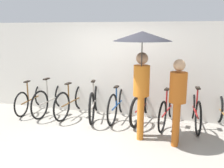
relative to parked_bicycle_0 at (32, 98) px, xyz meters
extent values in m
plane|color=gray|center=(2.43, -1.56, -0.35)|extent=(30.00, 30.00, 0.00)
cube|color=silver|center=(2.43, 0.39, 0.84)|extent=(12.85, 0.12, 2.37)
torus|color=black|center=(-0.03, 0.49, -0.03)|extent=(0.08, 0.65, 0.65)
torus|color=black|center=(0.03, -0.51, -0.03)|extent=(0.08, 0.65, 0.65)
cylinder|color=brown|center=(0.00, -0.01, -0.03)|extent=(0.09, 0.99, 0.04)
cylinder|color=brown|center=(0.01, -0.18, 0.23)|extent=(0.04, 0.04, 0.51)
cube|color=black|center=(0.01, -0.18, 0.50)|extent=(0.10, 0.20, 0.03)
cylinder|color=brown|center=(-0.03, 0.49, 0.31)|extent=(0.04, 0.04, 0.68)
cylinder|color=brown|center=(-0.03, 0.49, 0.65)|extent=(0.44, 0.05, 0.03)
torus|color=black|center=(0.63, 0.53, 0.01)|extent=(0.08, 0.73, 0.73)
torus|color=black|center=(0.58, -0.54, 0.01)|extent=(0.08, 0.73, 0.73)
cylinder|color=#A59E93|center=(0.61, -0.01, 0.01)|extent=(0.09, 1.07, 0.04)
cylinder|color=#A59E93|center=(0.60, -0.19, 0.30)|extent=(0.04, 0.04, 0.58)
cube|color=black|center=(0.60, -0.19, 0.61)|extent=(0.10, 0.20, 0.03)
cylinder|color=#A59E93|center=(0.63, 0.53, 0.37)|extent=(0.04, 0.04, 0.72)
cylinder|color=#A59E93|center=(0.63, 0.53, 0.73)|extent=(0.44, 0.05, 0.03)
torus|color=black|center=(1.26, 0.50, 0.01)|extent=(0.11, 0.73, 0.73)
torus|color=black|center=(1.17, -0.52, 0.01)|extent=(0.11, 0.73, 0.73)
cylinder|color=brown|center=(1.21, -0.01, 0.01)|extent=(0.12, 1.02, 0.04)
cylinder|color=brown|center=(1.20, -0.19, 0.26)|extent=(0.04, 0.04, 0.49)
cube|color=black|center=(1.20, -0.19, 0.52)|extent=(0.11, 0.21, 0.03)
cylinder|color=brown|center=(1.26, 0.50, 0.34)|extent=(0.04, 0.04, 0.65)
cylinder|color=brown|center=(1.26, 0.50, 0.66)|extent=(0.44, 0.07, 0.03)
torus|color=black|center=(1.70, 0.50, 0.04)|extent=(0.23, 0.76, 0.77)
torus|color=black|center=(1.94, -0.52, 0.04)|extent=(0.23, 0.76, 0.77)
cylinder|color=#A59E93|center=(1.82, -0.01, 0.04)|extent=(0.27, 1.03, 0.04)
cylinder|color=#A59E93|center=(1.86, -0.19, 0.32)|extent=(0.04, 0.04, 0.57)
cube|color=black|center=(1.86, -0.19, 0.62)|extent=(0.13, 0.22, 0.03)
cylinder|color=#A59E93|center=(1.70, 0.50, 0.39)|extent=(0.04, 0.04, 0.70)
cylinder|color=#A59E93|center=(1.70, 0.50, 0.73)|extent=(0.44, 0.13, 0.03)
torus|color=black|center=(2.44, 0.53, 0.03)|extent=(0.06, 0.75, 0.75)
torus|color=black|center=(2.42, -0.45, 0.03)|extent=(0.06, 0.75, 0.75)
cylinder|color=#19478C|center=(2.43, 0.04, 0.03)|extent=(0.06, 0.98, 0.04)
cylinder|color=#19478C|center=(2.42, -0.13, 0.26)|extent=(0.04, 0.04, 0.46)
cube|color=black|center=(2.42, -0.13, 0.50)|extent=(0.09, 0.20, 0.03)
cylinder|color=#19478C|center=(2.44, 0.53, 0.36)|extent=(0.04, 0.04, 0.67)
cylinder|color=#19478C|center=(2.44, 0.53, 0.69)|extent=(0.44, 0.04, 0.03)
torus|color=black|center=(3.11, 0.57, 0.01)|extent=(0.18, 0.72, 0.72)
torus|color=black|center=(2.95, -0.41, 0.01)|extent=(0.18, 0.72, 0.72)
cylinder|color=maroon|center=(3.03, 0.08, 0.01)|extent=(0.20, 0.99, 0.04)
cylinder|color=maroon|center=(3.01, -0.09, 0.27)|extent=(0.04, 0.04, 0.53)
cube|color=black|center=(3.01, -0.09, 0.55)|extent=(0.12, 0.21, 0.03)
cylinder|color=maroon|center=(3.11, 0.57, 0.38)|extent=(0.04, 0.04, 0.74)
cylinder|color=maroon|center=(3.11, 0.57, 0.75)|extent=(0.44, 0.10, 0.03)
torus|color=black|center=(3.72, 0.51, 0.00)|extent=(0.15, 0.70, 0.70)
torus|color=black|center=(3.56, -0.53, 0.00)|extent=(0.15, 0.70, 0.70)
cylinder|color=maroon|center=(3.64, -0.01, 0.00)|extent=(0.19, 1.04, 0.04)
cylinder|color=maroon|center=(3.61, -0.19, 0.26)|extent=(0.04, 0.04, 0.52)
cube|color=black|center=(3.61, -0.19, 0.54)|extent=(0.12, 0.21, 0.03)
cylinder|color=maroon|center=(3.72, 0.51, 0.32)|extent=(0.04, 0.04, 0.64)
cylinder|color=maroon|center=(3.72, 0.51, 0.64)|extent=(0.44, 0.09, 0.03)
torus|color=black|center=(4.20, 0.55, 0.02)|extent=(0.11, 0.75, 0.75)
torus|color=black|center=(4.29, -0.49, 0.02)|extent=(0.11, 0.75, 0.75)
cylinder|color=maroon|center=(4.25, 0.03, 0.02)|extent=(0.13, 1.04, 0.04)
cylinder|color=maroon|center=(4.26, -0.15, 0.30)|extent=(0.04, 0.04, 0.56)
cube|color=black|center=(4.26, -0.15, 0.60)|extent=(0.11, 0.21, 0.03)
cylinder|color=maroon|center=(4.20, 0.55, 0.36)|extent=(0.04, 0.04, 0.67)
cylinder|color=maroon|center=(4.20, 0.55, 0.69)|extent=(0.44, 0.07, 0.03)
torus|color=black|center=(4.81, 0.46, 0.01)|extent=(0.12, 0.71, 0.71)
cylinder|color=brown|center=(4.85, -0.02, 0.01)|extent=(0.13, 0.96, 0.04)
cylinder|color=brown|center=(4.81, 0.46, 0.37)|extent=(0.04, 0.04, 0.72)
cylinder|color=brown|center=(4.81, 0.46, 0.73)|extent=(0.44, 0.07, 0.03)
cylinder|color=#C66B1E|center=(3.14, -0.84, 0.10)|extent=(0.13, 0.13, 0.90)
cylinder|color=#C66B1E|center=(3.16, -1.02, 0.10)|extent=(0.13, 0.13, 0.90)
cylinder|color=#C66B1E|center=(3.15, -0.93, 0.85)|extent=(0.32, 0.32, 0.61)
sphere|color=tan|center=(3.15, -0.93, 1.29)|extent=(0.23, 0.23, 0.23)
cylinder|color=#332D28|center=(3.17, -1.07, 1.26)|extent=(0.02, 0.02, 0.74)
cone|color=black|center=(3.17, -1.07, 1.72)|extent=(1.10, 1.10, 0.18)
cylinder|color=#B25619|center=(3.86, -0.95, 0.07)|extent=(0.13, 0.13, 0.85)
cylinder|color=#B25619|center=(3.85, -1.13, 0.07)|extent=(0.13, 0.13, 0.85)
cylinder|color=#B25619|center=(3.86, -1.04, 0.78)|extent=(0.32, 0.32, 0.57)
sphere|color=tan|center=(3.86, -1.04, 1.20)|extent=(0.22, 0.22, 0.22)
camera|label=1|loc=(3.92, -5.72, 1.84)|focal=40.00mm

